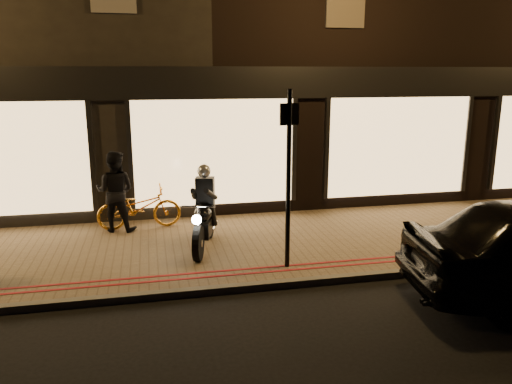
{
  "coord_description": "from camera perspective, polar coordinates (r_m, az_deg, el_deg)",
  "views": [
    {
      "loc": [
        -1.43,
        -7.13,
        3.37
      ],
      "look_at": [
        0.56,
        2.11,
        1.1
      ],
      "focal_mm": 35.0,
      "sensor_mm": 36.0,
      "label": 1
    }
  ],
  "objects": [
    {
      "name": "kerb_stone",
      "position": [
        8.03,
        -0.81,
        -10.83
      ],
      "size": [
        50.0,
        0.14,
        0.12
      ],
      "primitive_type": "cube",
      "color": "#59544C",
      "rests_on": "ground"
    },
    {
      "name": "red_kerb_lines",
      "position": [
        8.46,
        -1.49,
        -9.07
      ],
      "size": [
        50.0,
        0.26,
        0.01
      ],
      "color": "maroon",
      "rests_on": "sidewalk"
    },
    {
      "name": "sign_post",
      "position": [
        8.23,
        3.74,
        2.45
      ],
      "size": [
        0.34,
        0.13,
        3.0
      ],
      "rotation": [
        0.0,
        0.0,
        0.29
      ],
      "color": "black",
      "rests_on": "sidewalk"
    },
    {
      "name": "motorcycle",
      "position": [
        9.45,
        -5.95,
        -2.77
      ],
      "size": [
        0.78,
        1.9,
        1.59
      ],
      "rotation": [
        0.0,
        0.0,
        -0.27
      ],
      "color": "black",
      "rests_on": "sidewalk"
    },
    {
      "name": "building_row",
      "position": [
        16.21,
        -7.37,
        16.49
      ],
      "size": [
        48.0,
        10.11,
        8.5
      ],
      "color": "black",
      "rests_on": "ground"
    },
    {
      "name": "person_dark",
      "position": [
        10.76,
        -15.8,
        0.07
      ],
      "size": [
        0.96,
        0.84,
        1.69
      ],
      "primitive_type": "imported",
      "rotation": [
        0.0,
        0.0,
        2.87
      ],
      "color": "black",
      "rests_on": "sidewalk"
    },
    {
      "name": "ground",
      "position": [
        8.01,
        -0.74,
        -11.36
      ],
      "size": [
        90.0,
        90.0,
        0.0
      ],
      "primitive_type": "plane",
      "color": "black",
      "rests_on": "ground"
    },
    {
      "name": "bicycle_gold",
      "position": [
        10.88,
        -13.2,
        -1.73
      ],
      "size": [
        1.79,
        0.73,
        0.92
      ],
      "primitive_type": "imported",
      "rotation": [
        0.0,
        0.0,
        1.64
      ],
      "color": "orange",
      "rests_on": "sidewalk"
    },
    {
      "name": "sidewalk",
      "position": [
        9.82,
        -3.07,
        -6.23
      ],
      "size": [
        50.0,
        4.0,
        0.12
      ],
      "primitive_type": "cube",
      "color": "#756148",
      "rests_on": "ground"
    }
  ]
}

